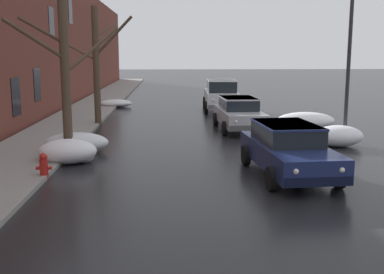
{
  "coord_description": "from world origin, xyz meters",
  "views": [
    {
      "loc": [
        -1.46,
        -3.42,
        3.29
      ],
      "look_at": [
        -0.78,
        10.01,
        0.9
      ],
      "focal_mm": 43.67,
      "sensor_mm": 36.0,
      "label": 1
    }
  ],
  "objects_px": {
    "sedan_darkblue_approaching_near_lane": "(288,148)",
    "street_lamp_post": "(349,50)",
    "suv_white_parked_kerbside_mid": "(221,94)",
    "bare_tree_second_along_sidewalk": "(64,72)",
    "sedan_silver_parked_kerbside_close": "(239,113)",
    "bare_tree_mid_block": "(98,64)",
    "fire_hydrant": "(44,166)"
  },
  "relations": [
    {
      "from": "sedan_darkblue_approaching_near_lane",
      "to": "street_lamp_post",
      "type": "distance_m",
      "value": 6.09
    },
    {
      "from": "fire_hydrant",
      "to": "street_lamp_post",
      "type": "height_order",
      "value": "street_lamp_post"
    },
    {
      "from": "bare_tree_mid_block",
      "to": "sedan_silver_parked_kerbside_close",
      "type": "relative_size",
      "value": 1.21
    },
    {
      "from": "suv_white_parked_kerbside_mid",
      "to": "street_lamp_post",
      "type": "distance_m",
      "value": 11.5
    },
    {
      "from": "sedan_silver_parked_kerbside_close",
      "to": "suv_white_parked_kerbside_mid",
      "type": "relative_size",
      "value": 0.94
    },
    {
      "from": "sedan_darkblue_approaching_near_lane",
      "to": "suv_white_parked_kerbside_mid",
      "type": "distance_m",
      "value": 15.1
    },
    {
      "from": "fire_hydrant",
      "to": "street_lamp_post",
      "type": "bearing_deg",
      "value": 24.54
    },
    {
      "from": "bare_tree_second_along_sidewalk",
      "to": "sedan_darkblue_approaching_near_lane",
      "type": "xyz_separation_m",
      "value": [
        6.6,
        -2.94,
        -1.96
      ]
    },
    {
      "from": "bare_tree_mid_block",
      "to": "street_lamp_post",
      "type": "bearing_deg",
      "value": -27.63
    },
    {
      "from": "sedan_darkblue_approaching_near_lane",
      "to": "street_lamp_post",
      "type": "relative_size",
      "value": 0.74
    },
    {
      "from": "bare_tree_second_along_sidewalk",
      "to": "suv_white_parked_kerbside_mid",
      "type": "bearing_deg",
      "value": 62.06
    },
    {
      "from": "sedan_darkblue_approaching_near_lane",
      "to": "suv_white_parked_kerbside_mid",
      "type": "xyz_separation_m",
      "value": [
        -0.15,
        15.1,
        0.24
      ]
    },
    {
      "from": "bare_tree_second_along_sidewalk",
      "to": "street_lamp_post",
      "type": "height_order",
      "value": "street_lamp_post"
    },
    {
      "from": "sedan_darkblue_approaching_near_lane",
      "to": "street_lamp_post",
      "type": "bearing_deg",
      "value": 53.36
    },
    {
      "from": "sedan_darkblue_approaching_near_lane",
      "to": "suv_white_parked_kerbside_mid",
      "type": "height_order",
      "value": "suv_white_parked_kerbside_mid"
    },
    {
      "from": "sedan_darkblue_approaching_near_lane",
      "to": "street_lamp_post",
      "type": "xyz_separation_m",
      "value": [
        3.27,
        4.39,
        2.67
      ]
    },
    {
      "from": "bare_tree_mid_block",
      "to": "sedan_silver_parked_kerbside_close",
      "type": "height_order",
      "value": "bare_tree_mid_block"
    },
    {
      "from": "bare_tree_second_along_sidewalk",
      "to": "fire_hydrant",
      "type": "xyz_separation_m",
      "value": [
        0.01,
        -3.04,
        -2.36
      ]
    },
    {
      "from": "bare_tree_second_along_sidewalk",
      "to": "sedan_darkblue_approaching_near_lane",
      "type": "height_order",
      "value": "bare_tree_second_along_sidewalk"
    },
    {
      "from": "bare_tree_second_along_sidewalk",
      "to": "suv_white_parked_kerbside_mid",
      "type": "distance_m",
      "value": 13.87
    },
    {
      "from": "bare_tree_second_along_sidewalk",
      "to": "bare_tree_mid_block",
      "type": "xyz_separation_m",
      "value": [
        0.1,
        6.56,
        0.15
      ]
    },
    {
      "from": "sedan_darkblue_approaching_near_lane",
      "to": "sedan_silver_parked_kerbside_close",
      "type": "distance_m",
      "value": 7.84
    },
    {
      "from": "sedan_darkblue_approaching_near_lane",
      "to": "sedan_silver_parked_kerbside_close",
      "type": "xyz_separation_m",
      "value": [
        -0.17,
        7.84,
        -0.0
      ]
    },
    {
      "from": "suv_white_parked_kerbside_mid",
      "to": "street_lamp_post",
      "type": "bearing_deg",
      "value": -72.32
    },
    {
      "from": "suv_white_parked_kerbside_mid",
      "to": "fire_hydrant",
      "type": "bearing_deg",
      "value": -112.94
    },
    {
      "from": "bare_tree_second_along_sidewalk",
      "to": "street_lamp_post",
      "type": "relative_size",
      "value": 0.82
    },
    {
      "from": "bare_tree_second_along_sidewalk",
      "to": "suv_white_parked_kerbside_mid",
      "type": "relative_size",
      "value": 1.06
    },
    {
      "from": "bare_tree_mid_block",
      "to": "suv_white_parked_kerbside_mid",
      "type": "relative_size",
      "value": 1.14
    },
    {
      "from": "sedan_silver_parked_kerbside_close",
      "to": "suv_white_parked_kerbside_mid",
      "type": "distance_m",
      "value": 7.26
    },
    {
      "from": "bare_tree_mid_block",
      "to": "sedan_silver_parked_kerbside_close",
      "type": "distance_m",
      "value": 6.87
    },
    {
      "from": "sedan_darkblue_approaching_near_lane",
      "to": "bare_tree_second_along_sidewalk",
      "type": "bearing_deg",
      "value": 155.99
    },
    {
      "from": "bare_tree_second_along_sidewalk",
      "to": "sedan_silver_parked_kerbside_close",
      "type": "distance_m",
      "value": 8.32
    }
  ]
}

